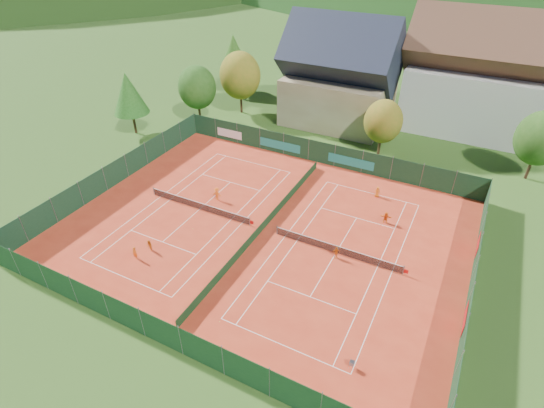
{
  "coord_description": "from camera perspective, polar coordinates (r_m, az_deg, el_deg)",
  "views": [
    {
      "loc": [
        16.71,
        -30.43,
        27.17
      ],
      "look_at": [
        0.0,
        2.0,
        2.0
      ],
      "focal_mm": 28.0,
      "sensor_mm": 36.0,
      "label": 1
    }
  ],
  "objects": [
    {
      "name": "tree_west_side",
      "position": [
        65.15,
        -18.73,
        13.92
      ],
      "size": [
        5.04,
        5.04,
        9.0
      ],
      "color": "#482C19",
      "rests_on": "ground"
    },
    {
      "name": "loose_ball_1",
      "position": [
        35.61,
        -7.06,
        -15.42
      ],
      "size": [
        0.07,
        0.07,
        0.07
      ],
      "primitive_type": "sphere",
      "color": "#CCD833",
      "rests_on": "ground"
    },
    {
      "name": "tree_west_front",
      "position": [
        67.2,
        -10.05,
        15.18
      ],
      "size": [
        5.72,
        5.72,
        8.69
      ],
      "color": "#422817",
      "rests_on": "ground"
    },
    {
      "name": "player_left_far",
      "position": [
        48.55,
        -7.41,
        1.36
      ],
      "size": [
        1.1,
        0.75,
        1.58
      ],
      "primitive_type": "imported",
      "rotation": [
        0.0,
        0.0,
        3.31
      ],
      "color": "orange",
      "rests_on": "ground"
    },
    {
      "name": "tree_center",
      "position": [
        58.03,
        14.72,
        10.7
      ],
      "size": [
        5.01,
        5.01,
        7.6
      ],
      "color": "#462D19",
      "rests_on": "ground"
    },
    {
      "name": "player_right_far_a",
      "position": [
        50.22,
        13.98,
        1.59
      ],
      "size": [
        0.74,
        0.6,
        1.31
      ],
      "primitive_type": "imported",
      "rotation": [
        0.0,
        0.0,
        3.47
      ],
      "color": "orange",
      "rests_on": "ground"
    },
    {
      "name": "tree_east_front",
      "position": [
        59.08,
        32.43,
        7.45
      ],
      "size": [
        5.72,
        5.72,
        8.69
      ],
      "color": "#422717",
      "rests_on": "ground"
    },
    {
      "name": "fence_south",
      "position": [
        33.86,
        -14.69,
        -16.29
      ],
      "size": [
        40.0,
        0.04,
        3.0
      ],
      "color": "#14371B",
      "rests_on": "ground"
    },
    {
      "name": "fence_east",
      "position": [
        40.0,
        25.34,
        -9.51
      ],
      "size": [
        0.09,
        32.0,
        3.0
      ],
      "color": "#13351C",
      "rests_on": "ground"
    },
    {
      "name": "tennis_net_left",
      "position": [
        47.33,
        -9.6,
        -0.24
      ],
      "size": [
        13.3,
        0.1,
        1.02
      ],
      "color": "#59595B",
      "rests_on": "ground"
    },
    {
      "name": "court_markings_left",
      "position": [
        47.69,
        -9.69,
        -0.68
      ],
      "size": [
        11.03,
        23.83,
        0.0
      ],
      "color": "white",
      "rests_on": "ground"
    },
    {
      "name": "player_left_near",
      "position": [
        42.23,
        -17.95,
        -6.3
      ],
      "size": [
        0.5,
        0.33,
        1.36
      ],
      "primitive_type": "imported",
      "rotation": [
        0.0,
        0.0,
        -0.01
      ],
      "color": "#DD5913",
      "rests_on": "ground"
    },
    {
      "name": "tree_west_back",
      "position": [
        78.91,
        -5.15,
        19.47
      ],
      "size": [
        5.6,
        5.6,
        10.0
      ],
      "color": "#4B351A",
      "rests_on": "ground"
    },
    {
      "name": "tree_west_mid",
      "position": [
        69.53,
        -4.32,
        16.84
      ],
      "size": [
        6.44,
        6.44,
        9.78
      ],
      "color": "#412617",
      "rests_on": "ground"
    },
    {
      "name": "mountain_backdrop",
      "position": [
        272.49,
        30.11,
        16.01
      ],
      "size": [
        820.0,
        530.0,
        242.0
      ],
      "color": "black",
      "rests_on": "ground"
    },
    {
      "name": "player_right_near",
      "position": [
        40.77,
        8.61,
        -6.46
      ],
      "size": [
        0.81,
        0.68,
        1.3
      ],
      "primitive_type": "imported",
      "rotation": [
        0.0,
        0.0,
        0.58
      ],
      "color": "#D35E12",
      "rests_on": "ground"
    },
    {
      "name": "player_right_far_b",
      "position": [
        46.23,
        15.05,
        -1.75
      ],
      "size": [
        1.28,
        0.57,
        1.34
      ],
      "primitive_type": "imported",
      "rotation": [
        0.0,
        0.0,
        3.29
      ],
      "color": "orange",
      "rests_on": "ground"
    },
    {
      "name": "fence_north",
      "position": [
        55.77,
        6.23,
        6.95
      ],
      "size": [
        40.0,
        0.1,
        3.0
      ],
      "color": "#14371F",
      "rests_on": "ground"
    },
    {
      "name": "clay_pad",
      "position": [
        44.08,
        -1.19,
        -3.45
      ],
      "size": [
        40.0,
        32.0,
        0.01
      ],
      "primitive_type": "cube",
      "color": "red",
      "rests_on": "ground"
    },
    {
      "name": "chalet",
      "position": [
        66.8,
        9.11,
        16.28
      ],
      "size": [
        16.2,
        12.0,
        16.0
      ],
      "color": "tan",
      "rests_on": "ground"
    },
    {
      "name": "hotel_block_a",
      "position": [
        69.32,
        26.37,
        14.57
      ],
      "size": [
        21.6,
        11.0,
        17.25
      ],
      "color": "silver",
      "rests_on": "ground"
    },
    {
      "name": "court_divider",
      "position": [
        43.78,
        -1.2,
        -2.94
      ],
      "size": [
        0.03,
        28.8,
        1.0
      ],
      "color": "#133519",
      "rests_on": "ground"
    },
    {
      "name": "tennis_net_right",
      "position": [
        41.35,
        8.86,
        -6.05
      ],
      "size": [
        13.3,
        0.1,
        1.02
      ],
      "color": "#59595B",
      "rests_on": "ground"
    },
    {
      "name": "ground",
      "position": [
        44.1,
        -1.19,
        -3.47
      ],
      "size": [
        600.0,
        600.0,
        0.0
      ],
      "primitive_type": "plane",
      "color": "#2A4D18",
      "rests_on": "ground"
    },
    {
      "name": "court_markings_right",
      "position": [
        41.71,
        8.6,
        -6.51
      ],
      "size": [
        11.03,
        23.83,
        0.0
      ],
      "color": "white",
      "rests_on": "ground"
    },
    {
      "name": "player_left_mid",
      "position": [
        42.8,
        -16.17,
        -5.4
      ],
      "size": [
        0.76,
        0.72,
        1.23
      ],
      "primitive_type": "imported",
      "rotation": [
        0.0,
        0.0,
        -0.59
      ],
      "color": "orange",
      "rests_on": "ground"
    },
    {
      "name": "loose_ball_0",
      "position": [
        44.87,
        -10.59,
        -3.31
      ],
      "size": [
        0.07,
        0.07,
        0.07
      ],
      "primitive_type": "sphere",
      "color": "#CCD833",
      "rests_on": "ground"
    },
    {
      "name": "ball_hopper",
      "position": [
        32.92,
        10.7,
        -20.26
      ],
      "size": [
        0.34,
        0.34,
        0.8
      ],
      "color": "slate",
      "rests_on": "ground"
    },
    {
      "name": "fence_west",
      "position": [
        54.15,
        -20.25,
        4.0
      ],
      "size": [
        0.04,
        32.0,
        3.0
      ],
      "color": "#153A22",
      "rests_on": "ground"
    }
  ]
}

